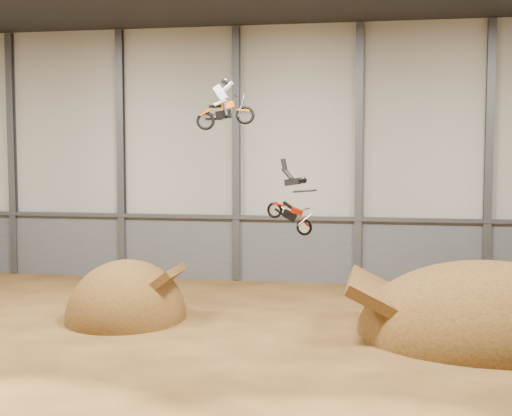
# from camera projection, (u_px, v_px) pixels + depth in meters

# --- Properties ---
(floor) EXTENTS (40.00, 40.00, 0.00)m
(floor) POSITION_uv_depth(u_px,v_px,m) (245.00, 360.00, 24.57)
(floor) COLOR #4D3014
(floor) RESTS_ON ground
(back_wall) EXTENTS (40.00, 0.10, 14.00)m
(back_wall) POSITION_uv_depth(u_px,v_px,m) (297.00, 155.00, 38.73)
(back_wall) COLOR #B3AE9E
(back_wall) RESTS_ON ground
(lower_band_back) EXTENTS (39.80, 0.18, 3.50)m
(lower_band_back) POSITION_uv_depth(u_px,v_px,m) (296.00, 250.00, 39.05)
(lower_band_back) COLOR #57595F
(lower_band_back) RESTS_ON ground
(steel_rail) EXTENTS (39.80, 0.35, 0.20)m
(steel_rail) POSITION_uv_depth(u_px,v_px,m) (296.00, 218.00, 38.76)
(steel_rail) COLOR #47494F
(steel_rail) RESTS_ON lower_band_back
(steel_column_0) EXTENTS (0.40, 0.36, 13.90)m
(steel_column_0) POSITION_uv_depth(u_px,v_px,m) (12.00, 154.00, 41.44)
(steel_column_0) COLOR #47494F
(steel_column_0) RESTS_ON ground
(steel_column_1) EXTENTS (0.40, 0.36, 13.90)m
(steel_column_1) POSITION_uv_depth(u_px,v_px,m) (121.00, 154.00, 40.28)
(steel_column_1) COLOR #47494F
(steel_column_1) RESTS_ON ground
(steel_column_2) EXTENTS (0.40, 0.36, 13.90)m
(steel_column_2) POSITION_uv_depth(u_px,v_px,m) (236.00, 155.00, 39.12)
(steel_column_2) COLOR #47494F
(steel_column_2) RESTS_ON ground
(steel_column_3) EXTENTS (0.40, 0.36, 13.90)m
(steel_column_3) POSITION_uv_depth(u_px,v_px,m) (359.00, 155.00, 37.95)
(steel_column_3) COLOR #47494F
(steel_column_3) RESTS_ON ground
(steel_column_4) EXTENTS (0.40, 0.36, 13.90)m
(steel_column_4) POSITION_uv_depth(u_px,v_px,m) (489.00, 155.00, 36.79)
(steel_column_4) COLOR #47494F
(steel_column_4) RESTS_ON ground
(takeoff_ramp) EXTENTS (5.08, 5.86, 5.08)m
(takeoff_ramp) POSITION_uv_depth(u_px,v_px,m) (127.00, 318.00, 30.66)
(takeoff_ramp) COLOR #422910
(takeoff_ramp) RESTS_ON ground
(landing_ramp) EXTENTS (10.13, 8.96, 5.84)m
(landing_ramp) POSITION_uv_depth(u_px,v_px,m) (488.00, 336.00, 27.79)
(landing_ramp) COLOR #422910
(landing_ramp) RESTS_ON ground
(fmx_rider_a) EXTENTS (2.65, 1.11, 2.39)m
(fmx_rider_a) POSITION_uv_depth(u_px,v_px,m) (227.00, 100.00, 27.98)
(fmx_rider_a) COLOR #D86404
(fmx_rider_b) EXTENTS (3.26, 1.46, 3.03)m
(fmx_rider_b) POSITION_uv_depth(u_px,v_px,m) (286.00, 196.00, 25.70)
(fmx_rider_b) COLOR red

